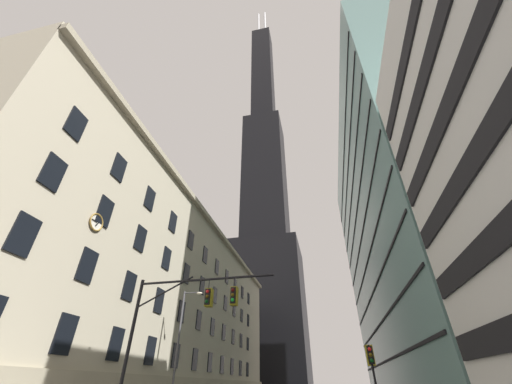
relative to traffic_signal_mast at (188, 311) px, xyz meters
The scene contains 6 objects.
station_building 28.93m from the traffic_signal_mast, 125.68° to the left, with size 18.57×65.05×22.65m.
dark_skyscraper 99.54m from the traffic_signal_mast, 97.20° to the left, with size 23.60×23.60×212.52m.
glass_office_midrise 39.78m from the traffic_signal_mast, 49.61° to the left, with size 18.32×49.64×42.46m.
traffic_signal_mast is the anchor object (origin of this frame).
traffic_light_near_right 10.74m from the traffic_signal_mast, 16.64° to the left, with size 0.40×0.63×3.23m.
street_lamppost 10.99m from the traffic_signal_mast, 116.65° to the left, with size 1.90×0.32×8.87m.
Camera 1 is at (4.42, -13.38, 1.38)m, focal length 20.70 mm.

